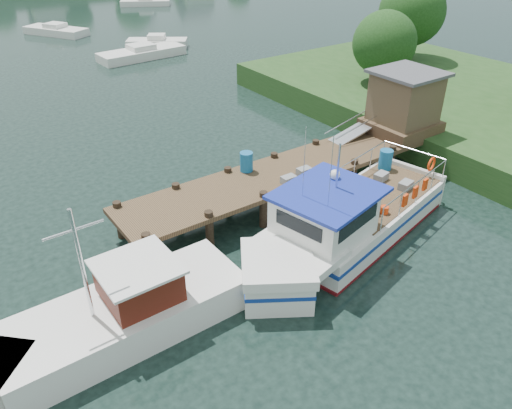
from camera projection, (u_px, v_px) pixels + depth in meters
ground_plane at (255, 209)px, 21.51m from camera, size 160.00×160.00×0.00m
near_shore at (505, 94)px, 28.31m from camera, size 16.00×30.00×7.76m
dock at (367, 127)px, 23.59m from camera, size 16.60×3.00×4.78m
lobster_boat at (343, 224)px, 18.73m from camera, size 11.17×5.23×5.35m
work_boat at (111, 318)px, 14.77m from camera, size 8.97×2.84×4.73m
moored_far at (145, 2)px, 64.53m from camera, size 6.49×4.93×1.06m
moored_b at (157, 43)px, 45.48m from camera, size 5.46×4.53×1.19m
moored_c at (142, 53)px, 42.42m from camera, size 7.43×2.89×1.15m
moored_d at (56, 30)px, 50.01m from camera, size 5.32×6.86×1.13m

